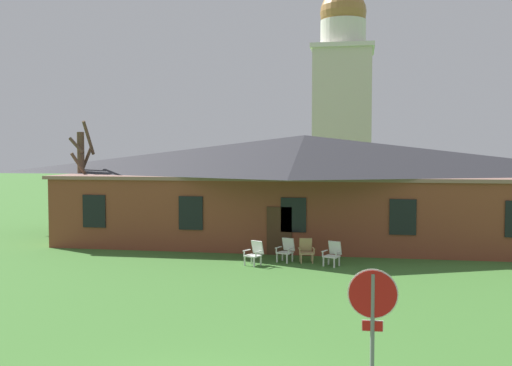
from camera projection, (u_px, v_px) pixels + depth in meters
The scene contains 8 objects.
brick_building at pixel (304, 186), 30.27m from camera, with size 23.85×10.40×5.32m.
dome_tower at pixel (342, 102), 49.97m from camera, with size 5.18×5.18×19.00m.
stop_sign at pixel (373, 316), 9.42m from camera, with size 0.81×0.07×2.63m.
lawn_chair_by_porch at pixel (255, 253), 23.29m from camera, with size 0.81×0.85×0.96m.
lawn_chair_near_door at pixel (286, 249), 24.02m from camera, with size 0.78×0.83×0.96m.
lawn_chair_left_end at pixel (306, 250), 23.95m from camera, with size 0.72×0.76×0.96m.
lawn_chair_middle at pixel (333, 253), 23.16m from camera, with size 0.79×0.84×0.96m.
bare_tree_beside_building at pixel (82, 180), 30.01m from camera, with size 1.39×1.48×6.04m.
Camera 1 is at (2.80, -9.31, 4.51)m, focal length 41.37 mm.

